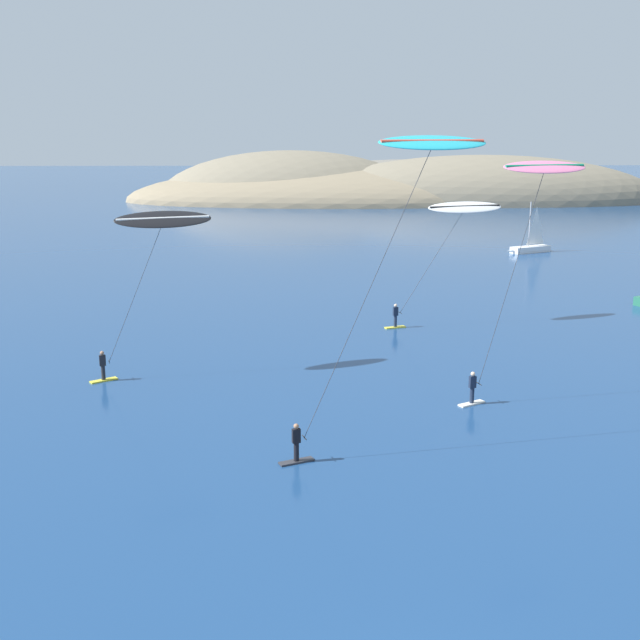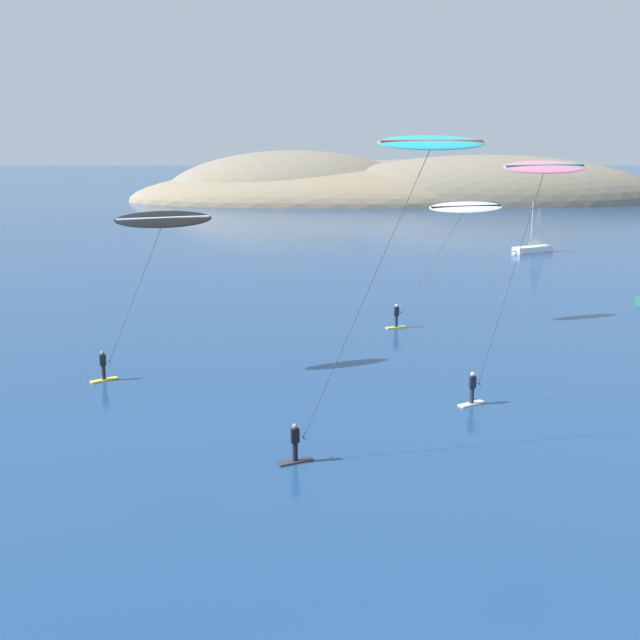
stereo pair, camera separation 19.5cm
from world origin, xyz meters
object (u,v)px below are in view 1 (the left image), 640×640
sailboat_far (528,247)px  kitesurfer_pink (538,189)px  kitesurfer_black (159,231)px  kitesurfer_cyan (420,171)px  kitesurfer_white (460,216)px

sailboat_far → kitesurfer_pink: 52.98m
kitesurfer_pink → kitesurfer_black: (-19.22, 4.59, -2.54)m
sailboat_far → kitesurfer_pink: size_ratio=0.48×
sailboat_far → kitesurfer_cyan: (-20.86, -56.42, 11.22)m
kitesurfer_pink → kitesurfer_black: size_ratio=1.31×
kitesurfer_white → sailboat_far: bearing=66.4°
kitesurfer_white → kitesurfer_black: kitesurfer_black is taller
kitesurfer_pink → kitesurfer_cyan: bearing=-136.4°
kitesurfer_cyan → kitesurfer_white: size_ratio=1.54×
sailboat_far → kitesurfer_white: 37.20m
kitesurfer_white → kitesurfer_pink: size_ratio=0.72×
sailboat_far → kitesurfer_white: size_ratio=0.66×
kitesurfer_white → kitesurfer_black: 22.26m
sailboat_far → kitesurfer_black: kitesurfer_black is taller
kitesurfer_pink → kitesurfer_black: kitesurfer_pink is taller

